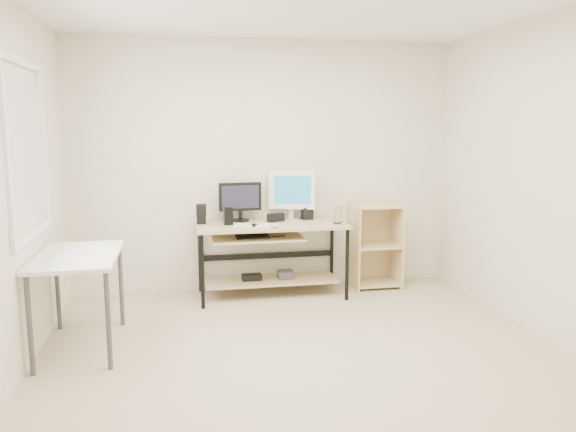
# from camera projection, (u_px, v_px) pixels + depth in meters

# --- Properties ---
(room) EXTENTS (4.01, 4.01, 2.62)m
(room) POSITION_uv_depth(u_px,v_px,m) (289.00, 184.00, 3.95)
(room) COLOR #BAAB8F
(room) RESTS_ON ground
(desk) EXTENTS (1.50, 0.65, 0.75)m
(desk) POSITION_uv_depth(u_px,v_px,m) (269.00, 244.00, 5.67)
(desk) COLOR tan
(desk) RESTS_ON ground
(side_table) EXTENTS (0.60, 1.00, 0.75)m
(side_table) POSITION_uv_depth(u_px,v_px,m) (78.00, 264.00, 4.31)
(side_table) COLOR white
(side_table) RESTS_ON ground
(shelf_unit) EXTENTS (0.50, 0.40, 0.90)m
(shelf_unit) POSITION_uv_depth(u_px,v_px,m) (374.00, 244.00, 6.06)
(shelf_unit) COLOR #DCC38A
(shelf_unit) RESTS_ON ground
(black_monitor) EXTENTS (0.44, 0.18, 0.40)m
(black_monitor) POSITION_uv_depth(u_px,v_px,m) (240.00, 199.00, 5.73)
(black_monitor) COLOR black
(black_monitor) RESTS_ON desk
(white_imac) EXTENTS (0.47, 0.21, 0.52)m
(white_imac) POSITION_uv_depth(u_px,v_px,m) (292.00, 191.00, 5.83)
(white_imac) COLOR silver
(white_imac) RESTS_ON desk
(keyboard) EXTENTS (0.46, 0.23, 0.02)m
(keyboard) POSITION_uv_depth(u_px,v_px,m) (257.00, 225.00, 5.51)
(keyboard) COLOR white
(keyboard) RESTS_ON desk
(mouse) EXTENTS (0.08, 0.11, 0.04)m
(mouse) POSITION_uv_depth(u_px,v_px,m) (274.00, 226.00, 5.41)
(mouse) COLOR #BBBBC0
(mouse) RESTS_ON desk
(center_speaker) EXTENTS (0.19, 0.14, 0.09)m
(center_speaker) POSITION_uv_depth(u_px,v_px,m) (276.00, 217.00, 5.73)
(center_speaker) COLOR black
(center_speaker) RESTS_ON desk
(speaker_left) EXTENTS (0.10, 0.10, 0.20)m
(speaker_left) POSITION_uv_depth(u_px,v_px,m) (201.00, 214.00, 5.60)
(speaker_left) COLOR black
(speaker_left) RESTS_ON desk
(speaker_right) EXTENTS (0.12, 0.12, 0.13)m
(speaker_right) POSITION_uv_depth(u_px,v_px,m) (307.00, 213.00, 5.88)
(speaker_right) COLOR black
(speaker_right) RESTS_ON desk
(audio_controller) EXTENTS (0.09, 0.07, 0.17)m
(audio_controller) POSITION_uv_depth(u_px,v_px,m) (228.00, 216.00, 5.54)
(audio_controller) COLOR black
(audio_controller) RESTS_ON desk
(volume_puck) EXTENTS (0.08, 0.08, 0.02)m
(volume_puck) POSITION_uv_depth(u_px,v_px,m) (254.00, 225.00, 5.47)
(volume_puck) COLOR black
(volume_puck) RESTS_ON desk
(smartphone) EXTENTS (0.11, 0.13, 0.01)m
(smartphone) POSITION_uv_depth(u_px,v_px,m) (338.00, 223.00, 5.64)
(smartphone) COLOR black
(smartphone) RESTS_ON desk
(coaster) EXTENTS (0.12, 0.12, 0.01)m
(coaster) POSITION_uv_depth(u_px,v_px,m) (338.00, 223.00, 5.66)
(coaster) COLOR #8F6040
(coaster) RESTS_ON desk
(drinking_glass) EXTENTS (0.09, 0.09, 0.16)m
(drinking_glass) POSITION_uv_depth(u_px,v_px,m) (338.00, 215.00, 5.65)
(drinking_glass) COLOR white
(drinking_glass) RESTS_ON coaster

